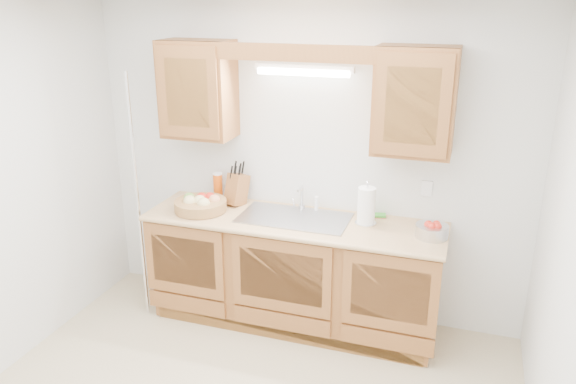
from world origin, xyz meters
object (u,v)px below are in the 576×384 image
at_px(paper_towel, 366,206).
at_px(apple_bowl, 432,230).
at_px(fruit_basket, 201,204).
at_px(knife_block, 237,189).

relative_size(paper_towel, apple_bowl, 1.31).
height_order(paper_towel, apple_bowl, paper_towel).
xyz_separation_m(fruit_basket, knife_block, (0.21, 0.23, 0.07)).
height_order(knife_block, apple_bowl, knife_block).
xyz_separation_m(knife_block, apple_bowl, (1.57, -0.19, -0.08)).
bearing_deg(apple_bowl, paper_towel, 168.68).
relative_size(knife_block, apple_bowl, 1.42).
distance_m(fruit_basket, apple_bowl, 1.79).
xyz_separation_m(paper_towel, apple_bowl, (0.49, -0.10, -0.09)).
bearing_deg(paper_towel, apple_bowl, -11.32).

